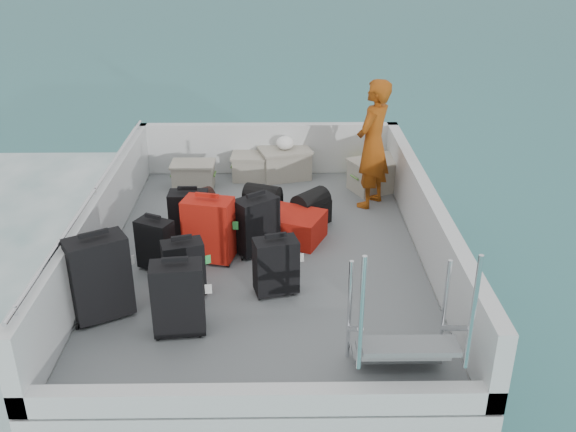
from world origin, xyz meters
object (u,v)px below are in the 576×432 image
Objects in this scene: suitcase_4 at (184,269)px; crate_3 at (376,176)px; crate_2 at (285,164)px; suitcase_0 at (100,278)px; crate_0 at (194,176)px; suitcase_7 at (256,226)px; suitcase_1 at (156,245)px; passenger at (373,144)px; suitcase_3 at (178,299)px; suitcase_6 at (276,267)px; suitcase_2 at (189,218)px; suitcase_8 at (286,225)px; suitcase_5 at (209,230)px; crate_1 at (253,168)px.

crate_3 is (2.18, 2.58, -0.09)m from suitcase_4.
suitcase_4 is 3.19m from crate_2.
suitcase_0 reaches higher than crate_0.
suitcase_1 is at bearing 162.43° from suitcase_7.
suitcase_3 is at bearing -2.05° from passenger.
passenger is (1.17, 2.08, 0.51)m from suitcase_6.
suitcase_0 is 1.45× the size of suitcase_1.
suitcase_2 is at bearing -84.46° from crate_0.
suitcase_7 is 0.49m from suitcase_8.
crate_2 reaches higher than crate_0.
suitcase_4 is 0.90× the size of suitcase_7.
suitcase_7 is at bearing -13.57° from passenger.
suitcase_5 is 1.08× the size of crate_2.
crate_3 reaches higher than crate_2.
suitcase_6 is at bearing -92.20° from crate_2.
suitcase_4 is 0.87m from suitcase_6.
passenger is at bearing -41.19° from crate_2.
crate_3 is at bearing 56.48° from suitcase_5.
suitcase_6 is 3.01m from crate_2.
crate_3 is (2.27, 1.49, -0.11)m from suitcase_2.
suitcase_0 reaches higher than crate_1.
crate_3 is at bearing 33.51° from suitcase_2.
suitcase_5 is 2.47m from crate_2.
crate_1 is (0.54, 2.99, -0.12)m from suitcase_4.
crate_1 is (1.23, 3.34, -0.23)m from suitcase_0.
crate_0 is at bearing 98.34° from suitcase_6.
suitcase_6 reaches higher than crate_2.
crate_2 is 0.40× the size of passenger.
suitcase_8 is (0.98, 1.19, -0.13)m from suitcase_4.
suitcase_1 is 2.64m from crate_1.
suitcase_2 is 1.06× the size of suitcase_6.
suitcase_8 is 0.50× the size of passenger.
suitcase_6 is 2.44m from passenger.
passenger is at bearing 50.44° from suitcase_5.
suitcase_5 is at bearing -109.19° from crate_2.
suitcase_1 is 0.81× the size of suitcase_3.
passenger reaches higher than suitcase_1.
suitcase_1 is at bearing -109.85° from crate_1.
suitcase_6 is at bearing -14.38° from suitcase_4.
suitcase_4 is at bearing -130.20° from crate_3.
crate_1 is at bearing 82.04° from suitcase_6.
suitcase_4 is (0.69, 0.35, -0.11)m from suitcase_0.
suitcase_3 reaches higher than suitcase_7.
suitcase_4 is 0.71× the size of suitcase_8.
suitcase_1 is 1.07m from suitcase_7.
suitcase_6 reaches higher than crate_3.
suitcase_7 reaches higher than crate_0.
suitcase_5 is at bearing 145.14° from suitcase_8.
suitcase_5 is 1.30× the size of crate_0.
crate_0 is at bearing 113.02° from suitcase_1.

